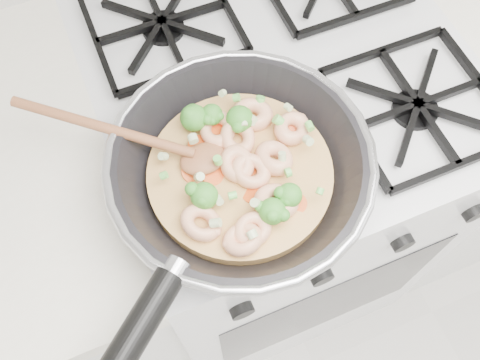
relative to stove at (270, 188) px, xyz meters
name	(u,v)px	position (x,y,z in m)	size (l,w,h in m)	color
stove	(270,188)	(0.00, 0.00, 0.00)	(0.60, 0.60, 0.92)	white
skillet	(238,171)	(-0.15, -0.17, 0.50)	(0.46, 0.43, 0.09)	black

